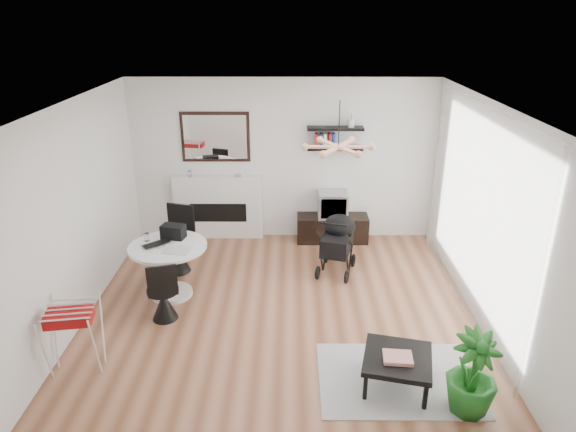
{
  "coord_description": "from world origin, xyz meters",
  "views": [
    {
      "loc": [
        0.13,
        -5.71,
        3.7
      ],
      "look_at": [
        0.1,
        0.4,
        1.21
      ],
      "focal_mm": 32.0,
      "sensor_mm": 36.0,
      "label": 1
    }
  ],
  "objects_px": {
    "fireplace": "(218,200)",
    "tv_console": "(332,228)",
    "stroller": "(337,246)",
    "potted_plant": "(472,374)",
    "coffee_table": "(398,360)",
    "crt_tv": "(333,204)",
    "drying_rack": "(74,338)",
    "dining_table": "(169,263)"
  },
  "relations": [
    {
      "from": "fireplace",
      "to": "tv_console",
      "type": "xyz_separation_m",
      "value": [
        1.94,
        -0.14,
        -0.46
      ]
    },
    {
      "from": "stroller",
      "to": "potted_plant",
      "type": "height_order",
      "value": "stroller"
    },
    {
      "from": "stroller",
      "to": "coffee_table",
      "type": "bearing_deg",
      "value": -64.39
    },
    {
      "from": "crt_tv",
      "to": "drying_rack",
      "type": "height_order",
      "value": "crt_tv"
    },
    {
      "from": "fireplace",
      "to": "potted_plant",
      "type": "height_order",
      "value": "fireplace"
    },
    {
      "from": "crt_tv",
      "to": "dining_table",
      "type": "xyz_separation_m",
      "value": [
        -2.34,
        -1.82,
        -0.16
      ]
    },
    {
      "from": "drying_rack",
      "to": "coffee_table",
      "type": "height_order",
      "value": "drying_rack"
    },
    {
      "from": "crt_tv",
      "to": "stroller",
      "type": "xyz_separation_m",
      "value": [
        -0.0,
        -1.08,
        -0.25
      ]
    },
    {
      "from": "potted_plant",
      "to": "coffee_table",
      "type": "bearing_deg",
      "value": 150.66
    },
    {
      "from": "dining_table",
      "to": "drying_rack",
      "type": "distance_m",
      "value": 1.74
    },
    {
      "from": "drying_rack",
      "to": "stroller",
      "type": "xyz_separation_m",
      "value": [
        3.01,
        2.35,
        -0.01
      ]
    },
    {
      "from": "fireplace",
      "to": "dining_table",
      "type": "bearing_deg",
      "value": -101.85
    },
    {
      "from": "tv_console",
      "to": "drying_rack",
      "type": "bearing_deg",
      "value": -131.33
    },
    {
      "from": "drying_rack",
      "to": "fireplace",
      "type": "bearing_deg",
      "value": 64.26
    },
    {
      "from": "crt_tv",
      "to": "drying_rack",
      "type": "xyz_separation_m",
      "value": [
        -3.01,
        -3.43,
        -0.24
      ]
    },
    {
      "from": "fireplace",
      "to": "dining_table",
      "type": "height_order",
      "value": "fireplace"
    },
    {
      "from": "dining_table",
      "to": "drying_rack",
      "type": "bearing_deg",
      "value": -112.55
    },
    {
      "from": "crt_tv",
      "to": "coffee_table",
      "type": "bearing_deg",
      "value": -83.57
    },
    {
      "from": "fireplace",
      "to": "drying_rack",
      "type": "bearing_deg",
      "value": -106.82
    },
    {
      "from": "stroller",
      "to": "coffee_table",
      "type": "xyz_separation_m",
      "value": [
        0.41,
        -2.56,
        -0.09
      ]
    },
    {
      "from": "dining_table",
      "to": "drying_rack",
      "type": "relative_size",
      "value": 1.29
    },
    {
      "from": "tv_console",
      "to": "drying_rack",
      "type": "relative_size",
      "value": 1.48
    },
    {
      "from": "tv_console",
      "to": "coffee_table",
      "type": "xyz_separation_m",
      "value": [
        0.4,
        -3.64,
        0.1
      ]
    },
    {
      "from": "fireplace",
      "to": "tv_console",
      "type": "height_order",
      "value": "fireplace"
    },
    {
      "from": "fireplace",
      "to": "crt_tv",
      "type": "bearing_deg",
      "value": -4.3
    },
    {
      "from": "crt_tv",
      "to": "stroller",
      "type": "distance_m",
      "value": 1.1
    },
    {
      "from": "fireplace",
      "to": "coffee_table",
      "type": "xyz_separation_m",
      "value": [
        2.34,
        -3.78,
        -0.36
      ]
    },
    {
      "from": "fireplace",
      "to": "drying_rack",
      "type": "height_order",
      "value": "fireplace"
    },
    {
      "from": "crt_tv",
      "to": "drying_rack",
      "type": "distance_m",
      "value": 4.57
    },
    {
      "from": "fireplace",
      "to": "stroller",
      "type": "relative_size",
      "value": 2.26
    },
    {
      "from": "dining_table",
      "to": "stroller",
      "type": "distance_m",
      "value": 2.46
    },
    {
      "from": "tv_console",
      "to": "crt_tv",
      "type": "bearing_deg",
      "value": -152.09
    },
    {
      "from": "drying_rack",
      "to": "coffee_table",
      "type": "xyz_separation_m",
      "value": [
        3.42,
        -0.21,
        -0.1
      ]
    },
    {
      "from": "dining_table",
      "to": "stroller",
      "type": "relative_size",
      "value": 1.09
    },
    {
      "from": "tv_console",
      "to": "coffee_table",
      "type": "distance_m",
      "value": 3.66
    },
    {
      "from": "stroller",
      "to": "potted_plant",
      "type": "relative_size",
      "value": 1.08
    },
    {
      "from": "tv_console",
      "to": "stroller",
      "type": "distance_m",
      "value": 1.1
    },
    {
      "from": "drying_rack",
      "to": "coffee_table",
      "type": "bearing_deg",
      "value": -12.4
    },
    {
      "from": "stroller",
      "to": "potted_plant",
      "type": "xyz_separation_m",
      "value": [
        1.05,
        -2.92,
        0.03
      ]
    },
    {
      "from": "fireplace",
      "to": "potted_plant",
      "type": "bearing_deg",
      "value": -54.25
    },
    {
      "from": "dining_table",
      "to": "potted_plant",
      "type": "xyz_separation_m",
      "value": [
        3.39,
        -2.18,
        -0.06
      ]
    },
    {
      "from": "dining_table",
      "to": "tv_console",
      "type": "bearing_deg",
      "value": 37.81
    }
  ]
}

